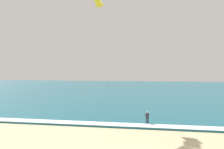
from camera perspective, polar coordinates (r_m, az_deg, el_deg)
name	(u,v)px	position (r m, az deg, el deg)	size (l,w,h in m)	color
sea	(151,89)	(87.77, 9.17, -3.36)	(200.00, 120.00, 0.20)	#146075
surf_foam	(136,125)	(29.32, 5.62, -11.70)	(200.00, 1.95, 0.04)	white
surfboard	(147,125)	(30.58, 8.24, -11.55)	(0.91, 1.47, 0.09)	#E04C38
kitesurfer	(147,117)	(30.41, 8.23, -9.86)	(0.64, 0.64, 1.69)	#232328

